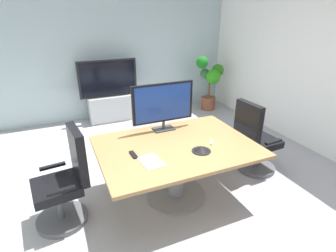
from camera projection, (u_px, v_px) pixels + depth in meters
ground_plane at (168, 189)px, 3.60m from camera, size 7.24×7.24×0.00m
wall_back_glass_partition at (109, 48)px, 5.63m from camera, size 5.51×0.10×2.98m
wall_right_neutral at (335, 63)px, 4.02m from camera, size 0.10×6.24×2.98m
conference_table at (176, 158)px, 3.26m from camera, size 1.85×1.34×0.73m
office_chair_left at (66, 185)px, 2.92m from camera, size 0.62×0.60×1.09m
office_chair_right at (254, 143)px, 3.84m from camera, size 0.61×0.58×1.09m
tv_monitor at (163, 104)px, 3.48m from camera, size 0.84×0.18×0.64m
wall_display_unit at (110, 101)px, 5.69m from camera, size 1.20×0.36×1.31m
potted_plant at (210, 81)px, 6.24m from camera, size 0.69×0.57×1.26m
conference_phone at (201, 149)px, 3.04m from camera, size 0.22×0.22×0.07m
remote_control at (133, 155)px, 2.96m from camera, size 0.06×0.17×0.02m
whiteboard_marker at (211, 142)px, 3.24m from camera, size 0.09×0.12×0.02m
paper_notepad at (151, 161)px, 2.84m from camera, size 0.24×0.32×0.01m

